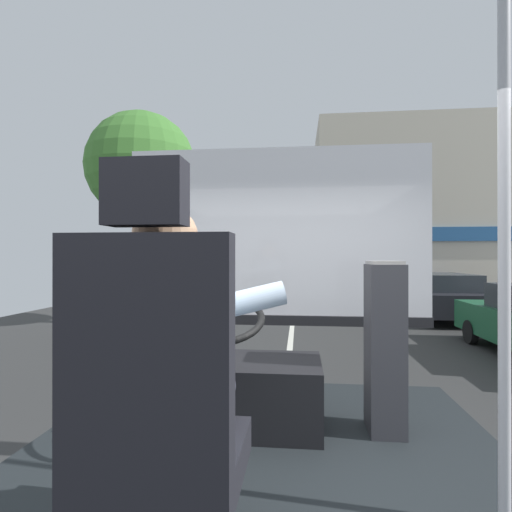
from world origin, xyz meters
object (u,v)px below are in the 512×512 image
parked_car_black (438,295)px  bus_driver (170,353)px  driver_seat (159,420)px  parked_car_blue (405,284)px  fare_box (385,346)px  steering_console (231,389)px  handrail_pole (504,240)px

parked_car_black → bus_driver: bearing=-111.8°
driver_seat → bus_driver: bearing=90.0°
driver_seat → parked_car_blue: 17.41m
fare_box → bus_driver: bearing=-127.8°
bus_driver → steering_console: bus_driver is taller
bus_driver → fare_box: bus_driver is taller
bus_driver → parked_car_black: 12.46m
bus_driver → steering_console: size_ratio=0.69×
bus_driver → handrail_pole: 1.31m
steering_console → handrail_pole: bearing=-34.2°
steering_console → handrail_pole: (1.20, -0.81, 0.88)m
driver_seat → parked_car_blue: driver_seat is taller
driver_seat → handrail_pole: 1.40m
handrail_pole → steering_console: bearing=145.8°
steering_console → parked_car_black: steering_console is taller
bus_driver → parked_car_blue: (4.91, 16.58, -0.84)m
steering_console → parked_car_blue: (4.91, 15.40, -0.33)m
bus_driver → fare_box: size_ratio=0.75×
handrail_pole → parked_car_black: bearing=73.0°
driver_seat → bus_driver: driver_seat is taller
steering_console → parked_car_blue: steering_console is taller
driver_seat → handrail_pole: (1.20, 0.47, 0.55)m
fare_box → parked_car_black: bearing=70.4°
parked_car_black → parked_car_blue: size_ratio=1.12×
steering_console → parked_car_black: bearing=66.0°
steering_console → fare_box: size_ratio=1.09×
driver_seat → parked_car_blue: (4.91, 16.69, -0.66)m
driver_seat → parked_car_black: driver_seat is taller
parked_car_black → steering_console: bearing=-114.0°
bus_driver → parked_car_blue: bus_driver is taller
bus_driver → handrail_pole: bearing=16.7°
handrail_pole → parked_car_blue: handrail_pole is taller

